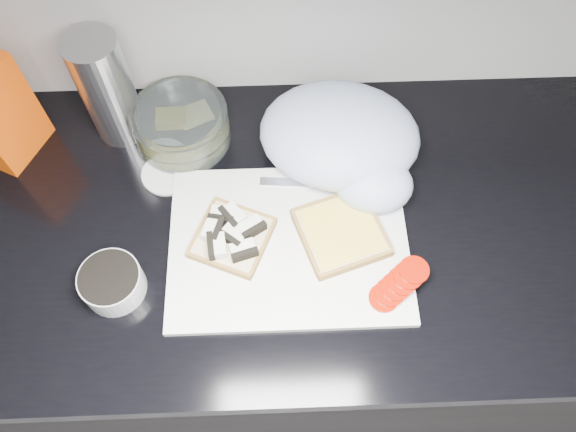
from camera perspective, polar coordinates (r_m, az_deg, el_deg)
The scene contains 13 objects.
base_cabinet at distance 1.41m, azimuth -3.81°, elevation -9.32°, with size 3.50×0.60×0.86m, color black.
countertop at distance 1.00m, azimuth -5.33°, elevation -0.79°, with size 3.50×0.64×0.04m, color black.
cutting_board at distance 0.95m, azimuth 0.07°, elevation -2.87°, with size 0.40×0.30×0.01m, color silver.
bread_left at distance 0.94m, azimuth -5.72°, elevation -2.01°, with size 0.16×0.16×0.04m.
bread_right at distance 0.94m, azimuth 5.40°, elevation -1.66°, with size 0.17×0.17×0.02m.
tomato_slices at distance 0.91m, azimuth 11.20°, elevation -6.79°, with size 0.11×0.10×0.02m.
knife at distance 1.00m, azimuth 5.19°, elevation 3.25°, with size 0.22×0.04×0.01m.
seed_tub at distance 0.94m, azimuth -17.46°, elevation -6.41°, with size 0.10×0.10×0.05m.
tub_lid at distance 1.04m, azimuth -12.16°, elevation 4.24°, with size 0.09×0.09×0.01m, color silver.
glass_bowl at distance 1.06m, azimuth -10.78°, elevation 9.01°, with size 0.18×0.18×0.07m.
steel_canister at distance 1.04m, azimuth -17.89°, elevation 12.15°, with size 0.09×0.09×0.22m, color #B3B2B7.
grocery_bag at distance 0.99m, azimuth 5.73°, elevation 7.52°, with size 0.32×0.30×0.12m.
whole_tomatoes at distance 1.01m, azimuth 8.72°, elevation 4.85°, with size 0.11×0.05×0.05m.
Camera 1 is at (0.08, 0.74, 1.76)m, focal length 35.00 mm.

